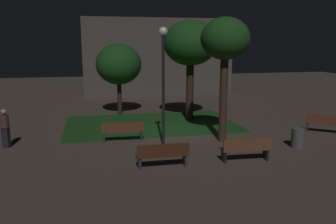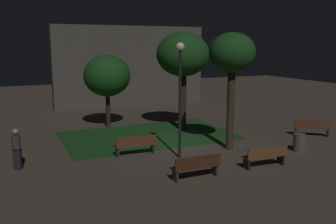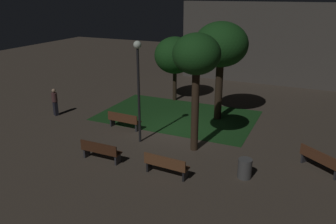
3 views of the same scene
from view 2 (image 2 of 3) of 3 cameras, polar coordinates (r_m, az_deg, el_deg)
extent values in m
plane|color=#473D33|center=(17.89, 1.62, -4.87)|extent=(60.00, 60.00, 0.00)
cube|color=#194219|center=(19.35, -3.11, -3.68)|extent=(8.85, 5.61, 0.01)
cube|color=#422314|center=(13.22, 4.33, -8.48)|extent=(1.80, 0.49, 0.06)
cube|color=#422314|center=(12.97, 4.78, -7.79)|extent=(1.80, 0.07, 0.40)
cube|color=#2D2D33|center=(12.96, 1.15, -9.98)|extent=(0.08, 0.38, 0.42)
cube|color=#2D2D33|center=(13.67, 7.30, -8.94)|extent=(0.08, 0.38, 0.42)
cube|color=brown|center=(14.88, 14.85, -6.63)|extent=(1.82, 0.58, 0.06)
cube|color=brown|center=(14.65, 15.37, -5.98)|extent=(1.80, 0.16, 0.40)
cube|color=black|center=(14.51, 12.22, -7.94)|extent=(0.10, 0.39, 0.42)
cube|color=black|center=(15.42, 17.24, -7.08)|extent=(0.10, 0.39, 0.42)
cube|color=brown|center=(20.63, 21.62, -2.25)|extent=(1.72, 1.48, 0.06)
cube|color=brown|center=(20.38, 21.74, -1.74)|extent=(1.46, 1.15, 0.40)
cube|color=#2D2D33|center=(20.58, 19.37, -2.82)|extent=(0.30, 0.35, 0.42)
cube|color=#2D2D33|center=(20.82, 23.75, -2.97)|extent=(0.30, 0.35, 0.42)
cube|color=brown|center=(15.96, -5.18, -5.14)|extent=(1.82, 0.56, 0.06)
cube|color=brown|center=(15.70, -4.97, -4.53)|extent=(1.80, 0.14, 0.40)
cube|color=#2D2D33|center=(15.83, -7.96, -6.24)|extent=(0.10, 0.39, 0.42)
cube|color=#2D2D33|center=(16.26, -2.45, -5.69)|extent=(0.10, 0.39, 0.42)
cylinder|color=#2D2116|center=(21.29, -9.38, 0.63)|extent=(0.26, 0.26, 2.28)
ellipsoid|color=#194719|center=(21.06, -9.54, 5.65)|extent=(2.65, 2.65, 2.37)
cylinder|color=#2D2116|center=(20.37, 2.30, 1.95)|extent=(0.41, 0.41, 3.42)
ellipsoid|color=#194719|center=(20.15, 2.35, 9.02)|extent=(2.90, 2.90, 2.42)
cylinder|color=#38281C|center=(16.70, 9.76, 0.63)|extent=(0.34, 0.34, 3.84)
ellipsoid|color=#194719|center=(16.46, 10.04, 9.18)|extent=(2.06, 2.06, 1.77)
cylinder|color=black|center=(15.08, 1.88, 1.01)|extent=(0.12, 0.12, 4.51)
sphere|color=white|center=(14.87, 1.93, 10.19)|extent=(0.36, 0.36, 0.36)
cylinder|color=#4C4C4C|center=(17.50, 19.88, -4.52)|extent=(0.54, 0.54, 0.79)
cube|color=black|center=(15.23, -22.53, -6.81)|extent=(0.34, 0.30, 0.84)
cylinder|color=#4C2D2D|center=(15.05, -22.71, -4.33)|extent=(0.32, 0.32, 0.52)
sphere|color=tan|center=(14.96, -22.82, -2.85)|extent=(0.22, 0.22, 0.22)
cube|color=#4C4742|center=(29.00, -5.77, 7.19)|extent=(12.11, 0.80, 6.17)
camera|label=1|loc=(3.77, 69.16, -4.33)|focal=37.26mm
camera|label=3|loc=(14.37, 67.75, 12.66)|focal=36.98mm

